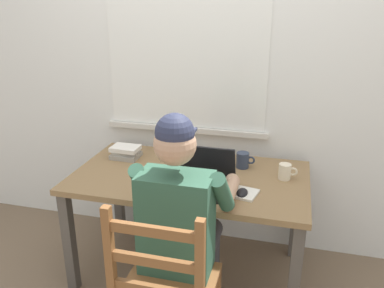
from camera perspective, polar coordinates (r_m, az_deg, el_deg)
ground_plane at (r=2.78m, az=-0.28°, el=-17.67°), size 8.00×8.00×0.00m
back_wall at (r=2.69m, az=2.30°, el=11.48°), size 6.00×0.08×2.60m
desk at (r=2.45m, az=-0.30°, el=-6.27°), size 1.42×0.80×0.70m
seated_person at (r=1.99m, az=-1.39°, el=-10.50°), size 0.50×0.60×1.25m
laptop at (r=2.24m, az=1.64°, el=-5.03°), size 0.33×0.31×0.22m
computer_mouse at (r=2.18m, az=7.25°, el=-6.99°), size 0.06×0.10×0.03m
coffee_mug_white at (r=2.40m, az=13.29°, el=-3.88°), size 0.11×0.07×0.09m
coffee_mug_dark at (r=2.51m, az=7.36°, el=-2.32°), size 0.12×0.08×0.10m
book_stack_main at (r=2.69m, az=-9.51°, el=-1.14°), size 0.19×0.17×0.08m
paper_pile_near_laptop at (r=2.25m, az=-2.15°, el=-6.27°), size 0.25×0.23×0.01m
paper_pile_back_corner at (r=2.21m, az=6.52°, el=-6.86°), size 0.24×0.18×0.01m
landscape_photo_print at (r=2.47m, az=-1.52°, el=-3.76°), size 0.15×0.12×0.00m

